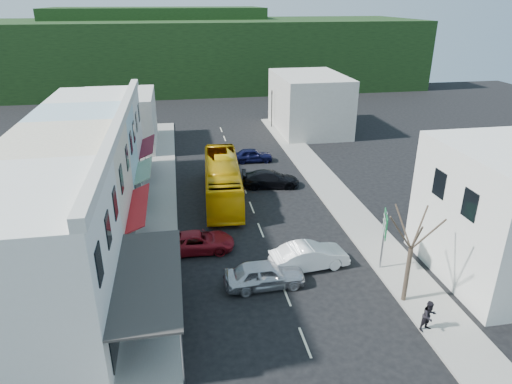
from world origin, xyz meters
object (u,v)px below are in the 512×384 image
Objects in this scene: car_silver at (265,276)px; pedestrian_left at (168,249)px; pedestrian_right at (429,316)px; bus at (222,181)px; car_red at (198,241)px; street_tree at (411,249)px; direction_sign at (383,242)px; traffic_signal at (272,109)px; car_white at (309,258)px.

car_silver is 6.59m from pedestrian_left.
bus is at bearing 99.56° from pedestrian_right.
car_red is 13.62m from street_tree.
car_silver is 2.59× the size of pedestrian_left.
street_tree reaches higher than direction_sign.
pedestrian_left reaches higher than car_red.
street_tree reaches higher than bus.
pedestrian_right is 40.22m from traffic_signal.
car_red is at bearing 83.84° from traffic_signal.
traffic_signal is (7.66, 34.81, 1.74)m from car_silver.
pedestrian_right is 0.43× the size of direction_sign.
bus reaches higher than car_red.
traffic_signal reaches higher than pedestrian_left.
car_silver is 0.96× the size of car_red.
street_tree reaches higher than car_silver.
pedestrian_right reaches higher than car_red.
car_white is at bearing 106.76° from pedestrian_right.
street_tree reaches higher than pedestrian_right.
car_white is at bearing -66.41° from car_silver.
pedestrian_right is (4.22, -6.89, 0.30)m from car_white.
traffic_signal reaches higher than pedestrian_right.
traffic_signal is at bearing -15.18° from car_white.
direction_sign reaches higher than bus.
street_tree is (-0.10, -3.33, 1.40)m from direction_sign.
pedestrian_left is 15.70m from pedestrian_right.
car_red is at bearing 34.92° from car_silver.
bus is at bearing -15.24° from car_red.
direction_sign is at bearing -110.55° from pedestrian_left.
car_red is 1.16× the size of direction_sign.
direction_sign reaches higher than car_white.
street_tree is at bearing -112.97° from car_silver.
direction_sign reaches higher than car_red.
car_white is at bearing 134.29° from street_tree.
car_red is 32.10m from traffic_signal.
direction_sign is at bearing 74.30° from pedestrian_right.
car_silver is at bearing 129.06° from pedestrian_right.
street_tree is (8.40, -16.05, 1.84)m from bus.
bus is at bearing 2.55° from car_silver.
car_white is 4.62m from direction_sign.
direction_sign is at bearing -110.39° from car_white.
bus is 2.64× the size of car_white.
car_white is 0.65× the size of street_tree.
pedestrian_right is (8.40, -18.61, -0.55)m from bus.
bus is 6.82× the size of pedestrian_left.
street_tree is (7.36, -2.83, 2.69)m from car_silver.
bus is 2.52× the size of car_red.
pedestrian_right is at bearing -155.96° from car_white.
car_silver is (1.04, -13.23, -0.85)m from bus.
bus is at bearing 82.45° from traffic_signal.
traffic_signal reaches higher than car_silver.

